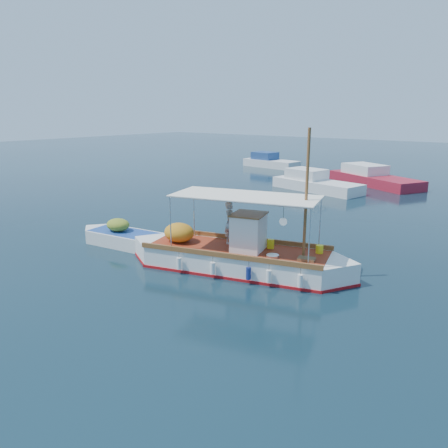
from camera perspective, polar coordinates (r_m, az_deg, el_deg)
The scene contains 6 objects.
ground at distance 17.75m, azimuth 3.78°, elevation -5.38°, with size 160.00×160.00×0.00m, color black.
fishing_caique at distance 17.15m, azimuth 1.53°, elevation -4.29°, with size 8.98×4.26×5.69m.
dinghy at distance 20.59m, azimuth -12.25°, elevation -2.01°, with size 5.61×2.12×1.38m.
bg_boat_nw at distance 34.89m, azimuth 11.75°, elevation 5.13°, with size 7.55×3.91×1.80m.
bg_boat_n at distance 38.97m, azimuth 18.81°, elevation 5.63°, with size 8.79×6.50×1.80m.
bg_boat_far_w at distance 48.78m, azimuth 6.02°, elevation 7.99°, with size 6.50×3.00×1.80m.
Camera 1 is at (9.23, -13.90, 6.07)m, focal length 35.00 mm.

